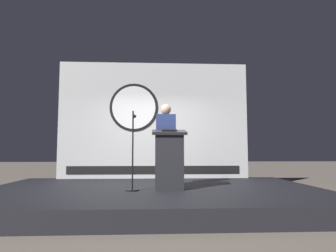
% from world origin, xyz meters
% --- Properties ---
extents(ground_plane, '(40.00, 40.00, 0.00)m').
position_xyz_m(ground_plane, '(0.00, 0.00, 0.00)').
color(ground_plane, '#6B6056').
extents(stage_platform, '(6.40, 4.00, 0.30)m').
position_xyz_m(stage_platform, '(0.00, 0.00, 0.15)').
color(stage_platform, black).
rests_on(stage_platform, ground).
extents(banner_display, '(4.92, 0.12, 3.03)m').
position_xyz_m(banner_display, '(-0.02, 1.85, 1.81)').
color(banner_display, silver).
rests_on(banner_display, stage_platform).
extents(podium, '(0.64, 0.50, 1.13)m').
position_xyz_m(podium, '(0.28, -0.24, 0.86)').
color(podium, '#26262B').
rests_on(podium, stage_platform).
extents(speaker_person, '(0.40, 0.26, 1.67)m').
position_xyz_m(speaker_person, '(0.24, 0.24, 1.15)').
color(speaker_person, black).
rests_on(speaker_person, stage_platform).
extents(microphone_stand, '(0.24, 0.55, 1.44)m').
position_xyz_m(microphone_stand, '(-0.39, -0.33, 0.80)').
color(microphone_stand, black).
rests_on(microphone_stand, stage_platform).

